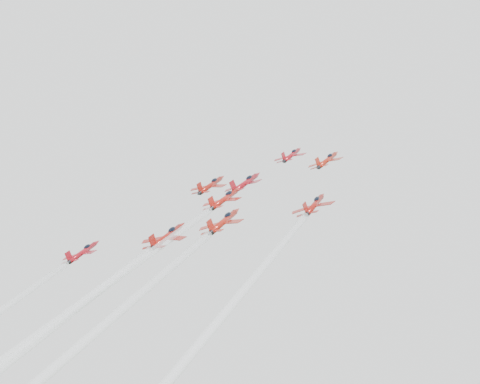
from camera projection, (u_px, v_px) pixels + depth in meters
The scene contains 7 objects.
jet_lead at pixel (292, 155), 171.42m from camera, with size 9.12×11.25×8.50m.
jet_row2_left at pixel (211, 185), 170.56m from camera, with size 10.41×12.84×9.70m.
jet_row2_center at pixel (246, 183), 157.84m from camera, with size 10.46×12.90×9.74m.
jet_row2_right at pixel (327, 160), 150.51m from camera, with size 8.81×10.86×8.20m.
jet_center at pixel (82, 306), 108.58m from camera, with size 10.12×89.49×66.39m.
jet_rear_right at pixel (56, 357), 90.12m from camera, with size 9.89×87.47×64.89m.
jet_rear_farright at pixel (199, 320), 84.95m from camera, with size 8.36×73.96×54.87m.
Camera 1 is at (79.10, -113.84, 94.11)m, focal length 50.00 mm.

